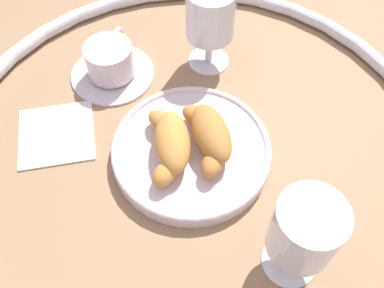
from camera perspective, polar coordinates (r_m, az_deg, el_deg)
The scene contains 9 objects.
ground_plane at distance 0.63m, azimuth -0.01°, elevation -1.06°, with size 2.20×2.20×0.00m, color #997551.
table_chrome_rim at distance 0.62m, azimuth -0.01°, elevation -0.46°, with size 0.73×0.73×0.02m, color silver.
pastry_plate at distance 0.62m, azimuth 0.00°, elevation -0.87°, with size 0.23×0.23×0.02m.
croissant_large at distance 0.59m, azimuth 2.26°, elevation 1.26°, with size 0.12×0.10×0.04m.
croissant_small at distance 0.59m, azimuth -2.90°, elevation 0.15°, with size 0.13×0.09×0.04m.
coffee_cup_near at distance 0.72m, azimuth -10.64°, elevation 10.43°, with size 0.14×0.14×0.06m.
juice_glass_left at distance 0.49m, azimuth 14.56°, elevation -11.22°, with size 0.08×0.08×0.14m.
juice_glass_right at distance 0.68m, azimuth 2.37°, elevation 16.42°, with size 0.08×0.08×0.14m.
folded_napkin at distance 0.67m, azimuth -17.53°, elevation 1.08°, with size 0.11×0.11×0.01m, color silver.
Camera 1 is at (-0.34, -0.05, 0.53)m, focal length 40.52 mm.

